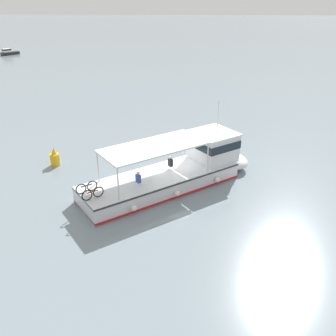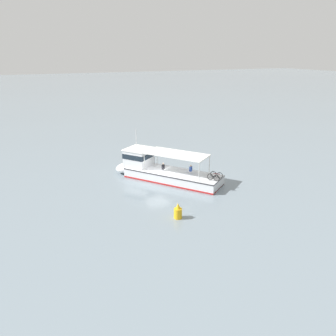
% 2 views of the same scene
% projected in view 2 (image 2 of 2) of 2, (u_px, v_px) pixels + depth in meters
% --- Properties ---
extents(ground_plane, '(400.00, 400.00, 0.00)m').
position_uv_depth(ground_plane, '(156.00, 181.00, 37.49)').
color(ground_plane, gray).
extents(ferry_main, '(10.14, 12.00, 5.32)m').
position_uv_depth(ferry_main, '(160.00, 170.00, 37.90)').
color(ferry_main, silver).
rests_on(ferry_main, ground).
extents(channel_buoy, '(0.70, 0.70, 1.40)m').
position_uv_depth(channel_buoy, '(178.00, 212.00, 28.94)').
color(channel_buoy, gold).
rests_on(channel_buoy, ground).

